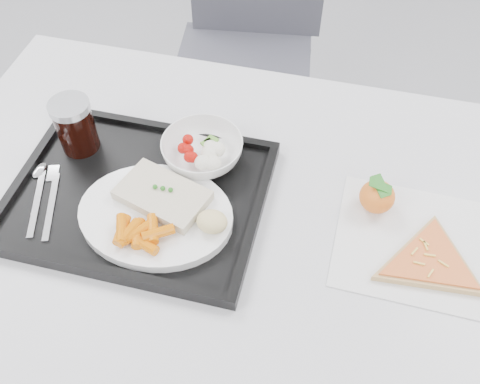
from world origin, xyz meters
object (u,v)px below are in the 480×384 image
salad_bowl (202,151)px  table (237,232)px  pizza_slice (430,262)px  chair (249,31)px  cola_glass (75,125)px  tray (139,196)px  tangerine (377,196)px  dinner_plate (156,215)px

salad_bowl → table: bearing=-46.3°
pizza_slice → chair: bearing=120.3°
cola_glass → table: bearing=-12.1°
table → cola_glass: bearing=167.9°
table → tray: size_ratio=2.67×
table → tangerine: tangerine is taller
dinner_plate → salad_bowl: size_ratio=1.78×
dinner_plate → cola_glass: bearing=146.9°
chair → salad_bowl: 0.79m
dinner_plate → salad_bowl: salad_bowl is taller
table → chair: (-0.17, 0.84, -0.15)m
cola_glass → pizza_slice: size_ratio=0.37×
salad_bowl → cola_glass: cola_glass is taller
salad_bowl → tangerine: 0.33m
cola_glass → salad_bowl: bearing=5.4°
table → pizza_slice: pizza_slice is taller
table → tangerine: bearing=14.9°
table → cola_glass: size_ratio=11.11×
tray → cola_glass: bearing=150.0°
chair → tangerine: 0.91m
tray → dinner_plate: bearing=-41.3°
cola_glass → tangerine: (0.56, -0.01, -0.04)m
salad_bowl → pizza_slice: (0.43, -0.13, -0.03)m
cola_glass → dinner_plate: bearing=-33.1°
chair → tray: bearing=-90.3°
salad_bowl → tangerine: bearing=-5.2°
tray → tangerine: tangerine is taller
table → salad_bowl: (-0.09, 0.09, 0.11)m
dinner_plate → salad_bowl: 0.16m
salad_bowl → chair: bearing=96.5°
table → salad_bowl: size_ratio=7.89×
dinner_plate → table: bearing=25.1°
table → cola_glass: cola_glass is taller
tray → pizza_slice: (0.51, -0.02, 0.00)m
table → dinner_plate: bearing=-154.9°
chair → salad_bowl: bearing=-83.5°
dinner_plate → cola_glass: size_ratio=2.50×
tray → cola_glass: 0.18m
dinner_plate → tangerine: size_ratio=3.75×
tray → dinner_plate: dinner_plate is taller
chair → dinner_plate: 0.93m
tray → dinner_plate: size_ratio=1.67×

